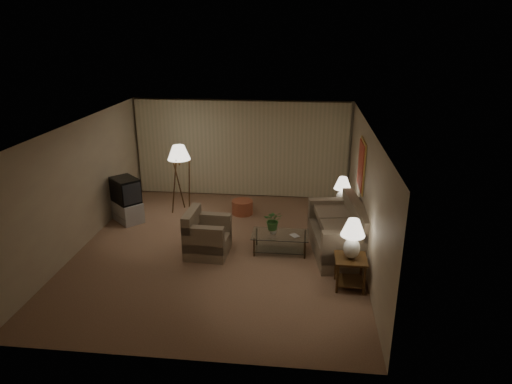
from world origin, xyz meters
TOP-DOWN VIEW (x-y plane):
  - ground at (0.00, 0.00)m, footprint 7.00×7.00m
  - room_shell at (0.02, 1.51)m, footprint 6.04×7.02m
  - sofa at (2.50, 0.12)m, footprint 2.24×1.53m
  - armchair at (-0.21, -0.22)m, footprint 0.97×0.93m
  - side_table_near at (2.65, -1.23)m, footprint 0.57×0.57m
  - side_table_far at (2.65, 1.37)m, footprint 0.47×0.40m
  - table_lamp_near at (2.65, -1.23)m, footprint 0.44×0.44m
  - table_lamp_far at (2.65, 1.37)m, footprint 0.40×0.40m
  - coffee_table at (1.30, 0.02)m, footprint 1.19×0.65m
  - tv_cabinet at (-2.55, 1.29)m, footprint 1.30×1.30m
  - crt_tv at (-2.55, 1.29)m, footprint 1.20×1.20m
  - floor_lamp at (-1.37, 2.02)m, footprint 0.57×0.57m
  - ottoman at (0.21, 2.03)m, footprint 0.59×0.59m
  - vase at (1.15, 0.02)m, footprint 0.20×0.20m
  - flowers at (1.15, 0.02)m, footprint 0.40×0.35m
  - book at (1.55, -0.08)m, footprint 0.24×0.25m

SIDE VIEW (x-z plane):
  - ground at x=0.00m, z-range 0.00..0.00m
  - ottoman at x=0.21m, z-range 0.00..0.36m
  - tv_cabinet at x=-2.55m, z-range 0.00..0.50m
  - coffee_table at x=1.30m, z-range 0.07..0.49m
  - armchair at x=-0.21m, z-range 0.00..0.76m
  - side_table_far at x=2.65m, z-range 0.09..0.69m
  - side_table_near at x=2.65m, z-range 0.12..0.72m
  - book at x=1.55m, z-range 0.41..0.43m
  - sofa at x=2.50m, z-range 0.00..0.88m
  - vase at x=1.15m, z-range 0.41..0.57m
  - flowers at x=1.15m, z-range 0.57..1.00m
  - crt_tv at x=-2.55m, z-range 0.50..1.10m
  - floor_lamp at x=-1.37m, z-range 0.04..1.81m
  - table_lamp_far at x=2.65m, z-range 0.66..1.35m
  - table_lamp_near at x=2.65m, z-range 0.67..1.42m
  - room_shell at x=0.02m, z-range 0.39..3.11m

